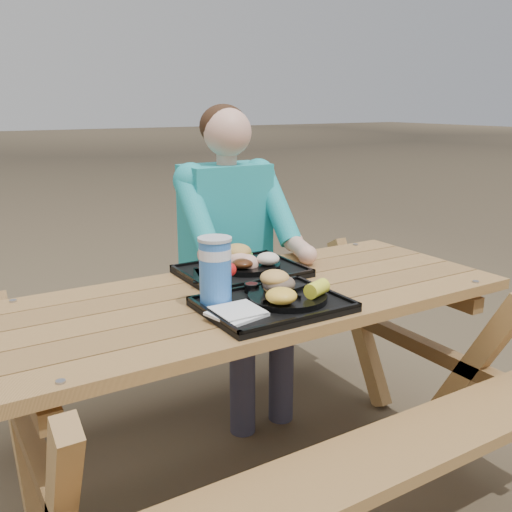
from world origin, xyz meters
TOP-DOWN VIEW (x-y plane):
  - ground at (0.00, 0.00)m, footprint 60.00×60.00m
  - picnic_table at (0.00, 0.00)m, footprint 1.80×1.49m
  - tray_near at (-0.04, -0.17)m, footprint 0.45×0.35m
  - tray_far at (0.06, 0.20)m, footprint 0.45×0.35m
  - plate_near at (0.01, -0.18)m, footprint 0.26×0.26m
  - plate_far at (0.09, 0.21)m, footprint 0.26×0.26m
  - napkin_stack at (-0.20, -0.21)m, footprint 0.17×0.17m
  - soda_cup at (-0.20, -0.08)m, footprint 0.10×0.10m
  - condiment_bbq at (-0.05, -0.05)m, footprint 0.05×0.05m
  - condiment_mustard at (0.02, -0.05)m, footprint 0.05×0.05m
  - sandwich at (0.01, -0.13)m, footprint 0.10×0.10m
  - mac_cheese at (-0.05, -0.24)m, footprint 0.10×0.10m
  - corn_cob at (0.08, -0.24)m, footprint 0.11×0.11m
  - cutlery_far at (-0.11, 0.22)m, footprint 0.08×0.17m
  - burger at (0.08, 0.27)m, footprint 0.11×0.11m
  - baked_beans at (0.04, 0.16)m, footprint 0.08×0.08m
  - potato_salad at (0.15, 0.15)m, footprint 0.09×0.09m
  - diner at (0.21, 0.60)m, footprint 0.48×0.84m

SIDE VIEW (x-z plane):
  - ground at x=0.00m, z-range 0.00..0.00m
  - picnic_table at x=0.00m, z-range 0.00..0.75m
  - diner at x=0.21m, z-range 0.00..1.28m
  - tray_near at x=-0.04m, z-range 0.75..0.77m
  - tray_far at x=0.06m, z-range 0.75..0.77m
  - cutlery_far at x=-0.11m, z-range 0.77..0.78m
  - napkin_stack at x=-0.20m, z-range 0.77..0.79m
  - plate_near at x=0.01m, z-range 0.77..0.79m
  - plate_far at x=0.09m, z-range 0.77..0.79m
  - condiment_bbq at x=-0.05m, z-range 0.77..0.80m
  - condiment_mustard at x=0.02m, z-range 0.77..0.80m
  - baked_beans at x=0.04m, z-range 0.79..0.83m
  - potato_salad at x=0.15m, z-range 0.79..0.84m
  - mac_cheese at x=-0.05m, z-range 0.79..0.84m
  - corn_cob at x=0.08m, z-range 0.79..0.84m
  - burger at x=0.08m, z-range 0.79..0.89m
  - sandwich at x=0.01m, z-range 0.79..0.90m
  - soda_cup at x=-0.20m, z-range 0.77..0.98m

